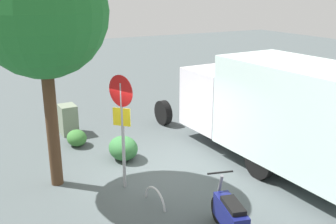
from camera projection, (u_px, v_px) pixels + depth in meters
name	position (u px, v px, depth m)	size (l,w,h in m)	color
ground_plane	(150.00, 171.00, 10.58)	(60.00, 60.00, 0.00)	#475051
box_truck_near	(275.00, 108.00, 10.64)	(8.19, 2.59, 3.01)	black
motorcycle	(230.00, 217.00, 7.51)	(1.78, 0.73, 1.20)	black
stop_sign	(122.00, 115.00, 9.19)	(0.71, 0.33, 2.87)	#9E9EA3
street_tree	(41.00, 13.00, 8.65)	(3.04, 3.04, 5.80)	#47301E
utility_cabinet	(68.00, 119.00, 13.24)	(0.67, 0.53, 1.02)	slate
bike_rack_hoop	(155.00, 204.00, 8.96)	(0.85, 0.85, 0.05)	#B7B7BC
shrub_near_sign	(123.00, 148.00, 11.26)	(1.00, 0.82, 0.68)	#316B36
shrub_mid_verge	(77.00, 138.00, 12.28)	(0.75, 0.62, 0.51)	#356B2F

